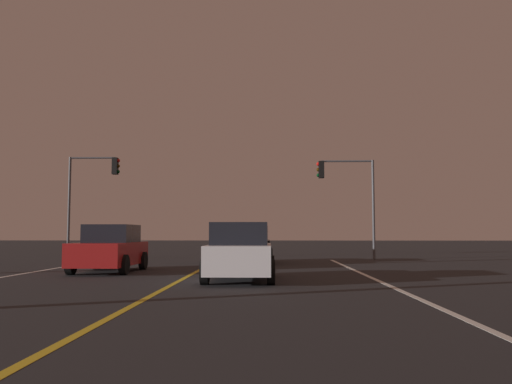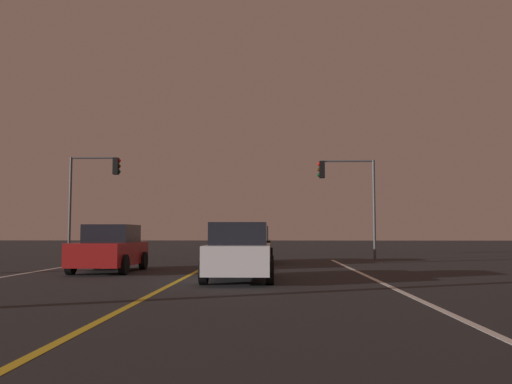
{
  "view_description": "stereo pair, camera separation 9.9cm",
  "coord_description": "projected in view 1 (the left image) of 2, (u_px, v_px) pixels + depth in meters",
  "views": [
    {
      "loc": [
        2.66,
        1.48,
        1.41
      ],
      "look_at": [
        2.11,
        22.72,
        3.02
      ],
      "focal_mm": 37.74,
      "sensor_mm": 36.0,
      "label": 1
    },
    {
      "loc": [
        2.76,
        1.48,
        1.41
      ],
      "look_at": [
        2.11,
        22.72,
        3.02
      ],
      "focal_mm": 37.74,
      "sensor_mm": 36.0,
      "label": 2
    }
  ],
  "objects": [
    {
      "name": "lane_edge_right",
      "position": [
        440.0,
        308.0,
        10.06
      ],
      "size": [
        0.16,
        35.52,
        0.01
      ],
      "primitive_type": "cube",
      "color": "silver",
      "rests_on": "ground"
    },
    {
      "name": "lane_center_divider",
      "position": [
        130.0,
        307.0,
        10.21
      ],
      "size": [
        0.16,
        35.52,
        0.01
      ],
      "primitive_type": "cube",
      "color": "gold",
      "rests_on": "ground"
    },
    {
      "name": "car_ahead_far",
      "position": [
        251.0,
        245.0,
        25.09
      ],
      "size": [
        2.02,
        4.3,
        1.7
      ],
      "rotation": [
        0.0,
        0.0,
        1.57
      ],
      "color": "black",
      "rests_on": "ground"
    },
    {
      "name": "car_lead_same_lane",
      "position": [
        240.0,
        253.0,
        15.88
      ],
      "size": [
        2.02,
        4.3,
        1.7
      ],
      "rotation": [
        0.0,
        0.0,
        1.57
      ],
      "color": "black",
      "rests_on": "ground"
    },
    {
      "name": "car_oncoming",
      "position": [
        110.0,
        249.0,
        19.41
      ],
      "size": [
        2.02,
        4.3,
        1.7
      ],
      "rotation": [
        0.0,
        0.0,
        -1.57
      ],
      "color": "black",
      "rests_on": "ground"
    },
    {
      "name": "traffic_light_near_right",
      "position": [
        346.0,
        185.0,
        28.53
      ],
      "size": [
        3.06,
        0.36,
        5.26
      ],
      "rotation": [
        0.0,
        0.0,
        3.14
      ],
      "color": "#4C4C51",
      "rests_on": "ground"
    },
    {
      "name": "traffic_light_near_left",
      "position": [
        93.0,
        183.0,
        28.9
      ],
      "size": [
        2.78,
        0.36,
        5.49
      ],
      "color": "#4C4C51",
      "rests_on": "ground"
    }
  ]
}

